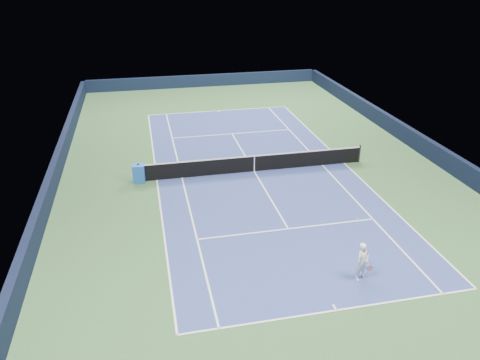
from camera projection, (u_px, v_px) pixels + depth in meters
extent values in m
plane|color=#30572F|center=(254.00, 171.00, 26.60)|extent=(40.00, 40.00, 0.00)
cube|color=#101932|center=(204.00, 81.00, 43.85)|extent=(22.00, 0.35, 1.10)
cube|color=black|center=(427.00, 147.00, 28.44)|extent=(0.35, 40.00, 1.10)
cube|color=black|center=(52.00, 180.00, 24.29)|extent=(0.35, 40.00, 1.10)
cube|color=navy|center=(254.00, 171.00, 26.60)|extent=(10.97, 23.77, 0.01)
cube|color=white|center=(218.00, 111.00, 37.08)|extent=(10.97, 0.08, 0.00)
cube|color=white|center=(336.00, 310.00, 16.12)|extent=(10.97, 0.08, 0.00)
cube|color=white|center=(344.00, 163.00, 27.65)|extent=(0.08, 23.77, 0.00)
cube|color=white|center=(157.00, 180.00, 25.55)|extent=(0.08, 23.77, 0.00)
cube|color=white|center=(322.00, 165.00, 27.39)|extent=(0.08, 23.77, 0.00)
cube|color=white|center=(182.00, 178.00, 25.81)|extent=(0.08, 23.77, 0.00)
cube|color=white|center=(232.00, 134.00, 32.24)|extent=(8.23, 0.08, 0.00)
cube|color=white|center=(288.00, 229.00, 20.95)|extent=(8.23, 0.08, 0.00)
cube|color=white|center=(254.00, 171.00, 26.60)|extent=(0.08, 12.80, 0.00)
cube|color=white|center=(219.00, 111.00, 36.95)|extent=(0.08, 0.30, 0.00)
cube|color=white|center=(335.00, 307.00, 16.25)|extent=(0.08, 0.30, 0.00)
cylinder|color=black|center=(139.00, 173.00, 25.15)|extent=(0.10, 0.10, 1.07)
cylinder|color=black|center=(359.00, 154.00, 27.60)|extent=(0.10, 0.10, 1.07)
cube|color=black|center=(254.00, 164.00, 26.41)|extent=(12.80, 0.03, 0.91)
cube|color=white|center=(254.00, 156.00, 26.20)|extent=(12.80, 0.04, 0.06)
cube|color=white|center=(254.00, 164.00, 26.41)|extent=(0.05, 0.04, 0.91)
cube|color=blue|center=(139.00, 173.00, 25.15)|extent=(0.68, 0.63, 1.00)
cube|color=white|center=(145.00, 174.00, 25.23)|extent=(0.09, 0.44, 0.45)
imported|color=white|center=(362.00, 262.00, 17.40)|extent=(0.65, 0.54, 1.54)
cylinder|color=#CA82A0|center=(371.00, 263.00, 17.45)|extent=(0.03, 0.03, 0.25)
cylinder|color=black|center=(370.00, 268.00, 17.55)|extent=(0.25, 0.02, 0.25)
cylinder|color=#C68096|center=(370.00, 268.00, 17.55)|extent=(0.27, 0.03, 0.27)
sphere|color=#C0D42D|center=(357.00, 219.00, 17.75)|extent=(0.07, 0.07, 0.07)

